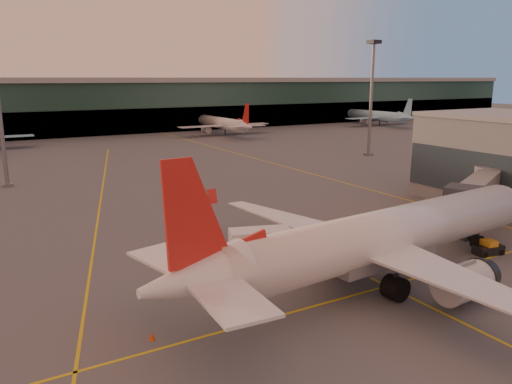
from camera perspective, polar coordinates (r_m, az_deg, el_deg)
ground at (r=38.58m, az=14.65°, el=-14.43°), size 600.00×600.00×0.00m
taxi_markings at (r=72.70m, az=-15.29°, el=-1.44°), size 100.12×173.00×0.01m
terminal at (r=167.76m, az=-21.81°, el=9.03°), size 400.00×20.00×17.60m
mast_east_near at (r=117.25m, az=13.07°, el=11.31°), size 2.40×2.40×25.60m
main_airplane at (r=43.61m, az=13.86°, el=-5.24°), size 42.23×38.11×12.74m
jet_bridge at (r=65.90m, az=24.29°, el=0.21°), size 18.17×10.65×6.17m
catering_truck at (r=45.24m, az=0.57°, el=-6.51°), size 5.90×3.90×4.23m
pushback_tug at (r=55.92m, az=25.04°, el=-5.88°), size 3.12×2.04×1.49m
cone_tail at (r=36.08m, az=-11.82°, el=-15.83°), size 0.42×0.42×0.54m
cone_wing_left at (r=58.14m, az=1.36°, el=-4.25°), size 0.48×0.48×0.62m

